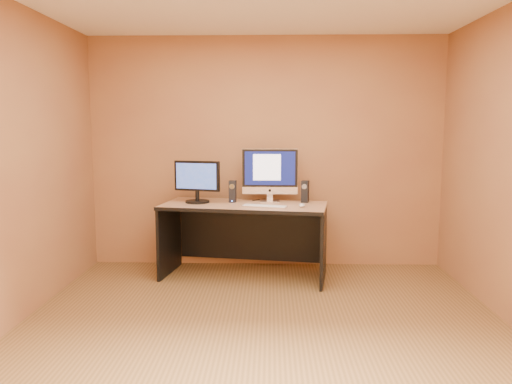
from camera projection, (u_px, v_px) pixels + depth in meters
floor at (263, 334)px, 3.87m from camera, size 4.00×4.00×0.00m
walls at (263, 167)px, 3.70m from camera, size 4.00×4.00×2.60m
desk at (244, 241)px, 5.28m from camera, size 1.80×1.00×0.79m
imac at (270, 175)px, 5.37m from camera, size 0.61×0.23×0.59m
second_monitor at (197, 182)px, 5.31m from camera, size 0.56×0.37×0.45m
speaker_left at (233, 191)px, 5.34m from camera, size 0.08×0.08×0.23m
speaker_right at (305, 192)px, 5.33m from camera, size 0.09×0.09×0.23m
keyboard at (264, 206)px, 5.03m from camera, size 0.47×0.25×0.02m
mouse at (302, 205)px, 5.04m from camera, size 0.07×0.11×0.04m
cable_a at (272, 200)px, 5.51m from camera, size 0.06×0.23×0.01m
cable_b at (259, 200)px, 5.52m from camera, size 0.14×0.14×0.01m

